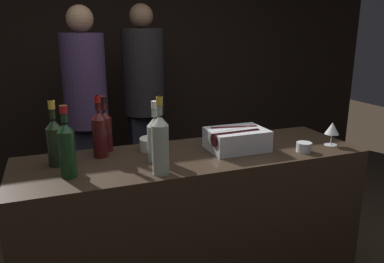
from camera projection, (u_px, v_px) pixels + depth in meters
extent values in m
cube|color=black|center=(117.00, 50.00, 3.95)|extent=(6.40, 0.06, 2.80)
cube|color=#2D2116|center=(194.00, 233.00, 2.15)|extent=(1.87, 0.59, 0.95)
cube|color=silver|center=(237.00, 139.00, 2.09)|extent=(0.32, 0.24, 0.12)
cylinder|color=black|center=(236.00, 137.00, 2.03)|extent=(0.28, 0.08, 0.07)
cylinder|color=#B2B7AD|center=(231.00, 135.00, 2.07)|extent=(0.27, 0.11, 0.06)
cylinder|color=#380F0F|center=(234.00, 132.00, 2.13)|extent=(0.28, 0.12, 0.07)
cylinder|color=silver|center=(154.00, 144.00, 2.10)|extent=(0.16, 0.16, 0.07)
cylinder|color=gray|center=(154.00, 139.00, 2.09)|extent=(0.13, 0.13, 0.01)
cylinder|color=silver|center=(331.00, 145.00, 2.18)|extent=(0.07, 0.07, 0.00)
cylinder|color=silver|center=(331.00, 139.00, 2.17)|extent=(0.01, 0.01, 0.06)
cone|color=silver|center=(332.00, 128.00, 2.16)|extent=(0.08, 0.08, 0.07)
cylinder|color=silver|center=(304.00, 147.00, 2.06)|extent=(0.08, 0.08, 0.05)
sphere|color=#F9D67F|center=(304.00, 147.00, 2.06)|extent=(0.04, 0.04, 0.04)
cylinder|color=#B2B7AD|center=(155.00, 144.00, 1.90)|extent=(0.08, 0.08, 0.18)
cone|color=#B2B7AD|center=(155.00, 121.00, 1.87)|extent=(0.08, 0.08, 0.05)
cylinder|color=#B2B7AD|center=(154.00, 109.00, 1.85)|extent=(0.03, 0.03, 0.08)
cylinder|color=white|center=(154.00, 105.00, 1.85)|extent=(0.03, 0.03, 0.04)
cylinder|color=#380F0F|center=(106.00, 135.00, 2.06)|extent=(0.07, 0.07, 0.19)
cone|color=#380F0F|center=(104.00, 114.00, 2.03)|extent=(0.07, 0.07, 0.04)
cylinder|color=#380F0F|center=(104.00, 103.00, 2.01)|extent=(0.03, 0.03, 0.08)
cylinder|color=black|center=(103.00, 99.00, 2.01)|extent=(0.03, 0.03, 0.03)
cylinder|color=#9EA899|center=(161.00, 150.00, 1.72)|extent=(0.08, 0.08, 0.23)
cone|color=#9EA899|center=(160.00, 120.00, 1.69)|extent=(0.08, 0.08, 0.05)
cylinder|color=#9EA899|center=(160.00, 106.00, 1.67)|extent=(0.03, 0.03, 0.08)
cylinder|color=gold|center=(159.00, 101.00, 1.66)|extent=(0.03, 0.03, 0.04)
cylinder|color=#143319|center=(68.00, 155.00, 1.69)|extent=(0.07, 0.07, 0.21)
cone|color=#143319|center=(65.00, 127.00, 1.65)|extent=(0.07, 0.07, 0.04)
cylinder|color=#143319|center=(64.00, 114.00, 1.64)|extent=(0.03, 0.03, 0.08)
cylinder|color=red|center=(63.00, 109.00, 1.63)|extent=(0.03, 0.03, 0.03)
cylinder|color=black|center=(56.00, 147.00, 1.84)|extent=(0.08, 0.08, 0.19)
cone|color=black|center=(53.00, 124.00, 1.81)|extent=(0.08, 0.08, 0.05)
cylinder|color=black|center=(52.00, 110.00, 1.79)|extent=(0.03, 0.03, 0.09)
cylinder|color=gold|center=(51.00, 105.00, 1.78)|extent=(0.03, 0.03, 0.04)
cylinder|color=#380F0F|center=(100.00, 138.00, 1.96)|extent=(0.08, 0.08, 0.20)
cone|color=#380F0F|center=(98.00, 115.00, 1.93)|extent=(0.08, 0.08, 0.05)
cylinder|color=#380F0F|center=(98.00, 103.00, 1.91)|extent=(0.03, 0.03, 0.08)
cylinder|color=maroon|center=(97.00, 99.00, 1.91)|extent=(0.03, 0.03, 0.03)
cube|color=black|center=(146.00, 156.00, 3.61)|extent=(0.28, 0.21, 0.85)
cylinder|color=black|center=(143.00, 72.00, 3.40)|extent=(0.38, 0.38, 0.77)
sphere|color=#997051|center=(141.00, 16.00, 3.27)|extent=(0.21, 0.21, 0.21)
cube|color=black|center=(91.00, 173.00, 3.23)|extent=(0.26, 0.19, 0.83)
cylinder|color=#473356|center=(84.00, 81.00, 3.02)|extent=(0.35, 0.35, 0.75)
sphere|color=tan|center=(80.00, 19.00, 2.90)|extent=(0.21, 0.21, 0.21)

